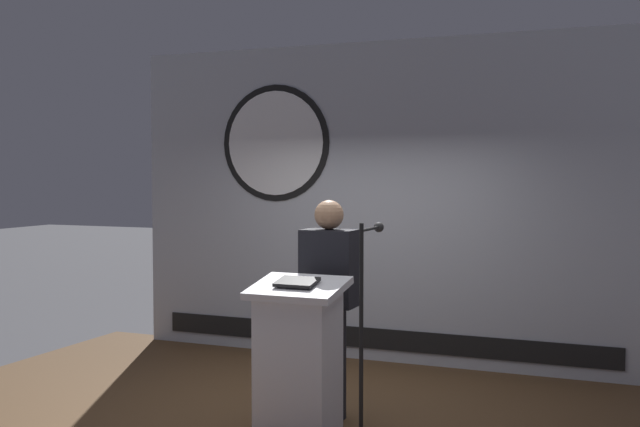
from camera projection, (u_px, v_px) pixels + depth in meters
name	position (u px, v px, depth m)	size (l,w,h in m)	color
banner_display	(373.00, 202.00, 7.69)	(5.11, 0.12, 3.10)	#B2B7C1
podium	(298.00, 359.00, 5.47)	(0.64, 0.50, 1.12)	silver
speaker_person	(329.00, 307.00, 5.88)	(0.40, 0.26, 1.64)	black
microphone_stand	(364.00, 371.00, 5.18)	(0.24, 0.51, 1.52)	black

